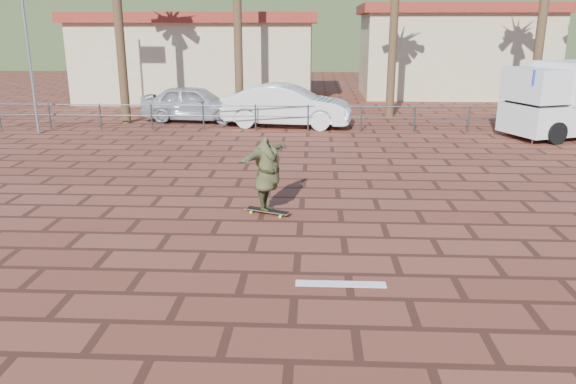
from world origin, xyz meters
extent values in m
plane|color=brown|center=(0.00, 0.00, 0.00)|extent=(120.00, 120.00, 0.00)
cube|color=white|center=(0.70, -1.20, 0.00)|extent=(1.40, 0.22, 0.01)
cylinder|color=#47494F|center=(-10.00, 12.00, 0.50)|extent=(0.06, 0.06, 1.00)
cylinder|color=#47494F|center=(-8.00, 12.00, 0.50)|extent=(0.06, 0.06, 1.00)
cylinder|color=#47494F|center=(-6.00, 12.00, 0.50)|extent=(0.06, 0.06, 1.00)
cylinder|color=#47494F|center=(-4.00, 12.00, 0.50)|extent=(0.06, 0.06, 1.00)
cylinder|color=#47494F|center=(-2.00, 12.00, 0.50)|extent=(0.06, 0.06, 1.00)
cylinder|color=#47494F|center=(0.00, 12.00, 0.50)|extent=(0.06, 0.06, 1.00)
cylinder|color=#47494F|center=(2.00, 12.00, 0.50)|extent=(0.06, 0.06, 1.00)
cylinder|color=#47494F|center=(4.00, 12.00, 0.50)|extent=(0.06, 0.06, 1.00)
cylinder|color=#47494F|center=(6.00, 12.00, 0.50)|extent=(0.06, 0.06, 1.00)
cylinder|color=#47494F|center=(8.00, 12.00, 0.50)|extent=(0.06, 0.06, 1.00)
cylinder|color=#47494F|center=(0.00, 12.00, 0.95)|extent=(24.00, 0.05, 0.05)
cylinder|color=#47494F|center=(0.00, 12.00, 0.55)|extent=(24.00, 0.05, 0.05)
cylinder|color=gray|center=(-10.00, 11.00, 4.00)|extent=(0.10, 0.10, 8.00)
cylinder|color=brown|center=(-7.50, 13.50, 3.50)|extent=(0.36, 0.36, 7.00)
cylinder|color=brown|center=(-3.00, 15.00, 4.10)|extent=(0.36, 0.36, 8.20)
cylinder|color=brown|center=(3.50, 15.50, 3.25)|extent=(0.36, 0.36, 6.50)
cylinder|color=brown|center=(9.00, 14.00, 3.90)|extent=(0.36, 0.36, 7.80)
cube|color=beige|center=(-6.00, 22.00, 2.00)|extent=(12.00, 7.00, 4.00)
cube|color=maroon|center=(-6.00, 22.00, 4.25)|extent=(12.60, 7.60, 0.50)
cube|color=beige|center=(8.00, 24.00, 2.25)|extent=(10.00, 6.00, 4.50)
cube|color=maroon|center=(8.00, 24.00, 4.75)|extent=(10.60, 6.60, 0.50)
cube|color=#384C28|center=(0.00, 50.00, 3.00)|extent=(70.00, 18.00, 6.00)
cube|color=#384C28|center=(-22.00, 56.00, 4.00)|extent=(35.00, 14.00, 8.00)
cube|color=olive|center=(-0.71, 2.09, 0.09)|extent=(1.01, 0.58, 0.02)
cube|color=black|center=(-0.71, 2.09, 0.10)|extent=(0.97, 0.55, 0.00)
cube|color=silver|center=(-1.03, 2.22, 0.06)|extent=(0.11, 0.17, 0.03)
cube|color=silver|center=(-0.39, 1.96, 0.06)|extent=(0.11, 0.17, 0.03)
cylinder|color=#78E330|center=(-1.07, 2.13, 0.03)|extent=(0.07, 0.05, 0.06)
cylinder|color=#78E330|center=(-1.00, 2.31, 0.03)|extent=(0.07, 0.05, 0.06)
cylinder|color=#78E330|center=(-0.43, 1.87, 0.03)|extent=(0.07, 0.05, 0.06)
cylinder|color=#78E330|center=(-0.36, 2.05, 0.03)|extent=(0.07, 0.05, 0.06)
imported|color=#414424|center=(-0.71, 2.09, 0.88)|extent=(1.22, 1.99, 1.57)
cube|color=white|center=(9.63, 11.50, 0.71)|extent=(5.52, 3.77, 1.04)
cube|color=white|center=(7.95, 10.86, 1.89)|extent=(2.16, 2.49, 1.14)
cube|color=black|center=(7.37, 10.64, 1.47)|extent=(0.63, 1.52, 0.62)
cylinder|color=black|center=(8.39, 9.96, 0.38)|extent=(0.80, 0.52, 0.76)
cylinder|color=black|center=(7.68, 11.82, 0.38)|extent=(0.80, 0.52, 0.76)
imported|color=#A3A4AA|center=(-4.77, 14.14, 0.75)|extent=(4.52, 2.16, 1.49)
imported|color=silver|center=(-0.85, 13.00, 0.83)|extent=(5.19, 2.39, 1.65)
cylinder|color=gray|center=(7.66, 10.00, 1.22)|extent=(0.07, 0.07, 2.44)
cube|color=#193FB2|center=(7.66, 10.00, 2.21)|extent=(0.50, 0.09, 0.50)
camera|label=1|loc=(0.27, -9.15, 3.83)|focal=35.00mm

